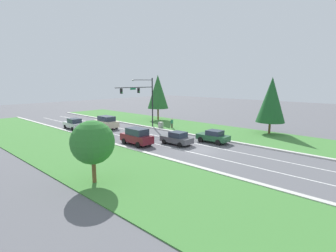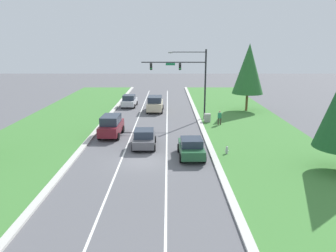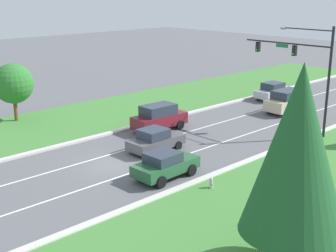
{
  "view_description": "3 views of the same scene",
  "coord_description": "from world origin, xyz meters",
  "px_view_note": "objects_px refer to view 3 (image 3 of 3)",
  "views": [
    {
      "loc": [
        -24.44,
        -17.52,
        7.99
      ],
      "look_at": [
        2.17,
        7.35,
        1.62
      ],
      "focal_mm": 28.0,
      "sensor_mm": 36.0,
      "label": 1
    },
    {
      "loc": [
        1.92,
        -24.36,
        8.9
      ],
      "look_at": [
        1.95,
        7.14,
        1.05
      ],
      "focal_mm": 35.0,
      "sensor_mm": 36.0,
      "label": 2
    },
    {
      "loc": [
        22.97,
        -17.07,
        10.98
      ],
      "look_at": [
        -1.55,
        6.11,
        1.04
      ],
      "focal_mm": 50.0,
      "sensor_mm": 36.0,
      "label": 3
    }
  ],
  "objects_px": {
    "forest_sedan": "(165,165)",
    "champagne_suv": "(288,101)",
    "utility_cabinet": "(313,137)",
    "fire_hydrant": "(211,183)",
    "graphite_sedan": "(155,140)",
    "pedestrian": "(318,139)",
    "conifer_far_right_tree": "(297,151)",
    "burgundy_suv": "(159,117)",
    "oak_near_left_tree": "(13,84)",
    "traffic_signal_mast": "(304,62)",
    "silver_sedan": "(274,91)"
  },
  "relations": [
    {
      "from": "traffic_signal_mast",
      "to": "utility_cabinet",
      "type": "relative_size",
      "value": 7.98
    },
    {
      "from": "burgundy_suv",
      "to": "conifer_far_right_tree",
      "type": "bearing_deg",
      "value": -25.81
    },
    {
      "from": "champagne_suv",
      "to": "conifer_far_right_tree",
      "type": "height_order",
      "value": "conifer_far_right_tree"
    },
    {
      "from": "forest_sedan",
      "to": "utility_cabinet",
      "type": "height_order",
      "value": "forest_sedan"
    },
    {
      "from": "utility_cabinet",
      "to": "fire_hydrant",
      "type": "relative_size",
      "value": 1.5
    },
    {
      "from": "forest_sedan",
      "to": "oak_near_left_tree",
      "type": "bearing_deg",
      "value": -179.23
    },
    {
      "from": "pedestrian",
      "to": "conifer_far_right_tree",
      "type": "bearing_deg",
      "value": 114.13
    },
    {
      "from": "silver_sedan",
      "to": "pedestrian",
      "type": "height_order",
      "value": "silver_sedan"
    },
    {
      "from": "forest_sedan",
      "to": "burgundy_suv",
      "type": "bearing_deg",
      "value": 138.06
    },
    {
      "from": "forest_sedan",
      "to": "oak_near_left_tree",
      "type": "height_order",
      "value": "oak_near_left_tree"
    },
    {
      "from": "utility_cabinet",
      "to": "champagne_suv",
      "type": "bearing_deg",
      "value": 134.39
    },
    {
      "from": "silver_sedan",
      "to": "utility_cabinet",
      "type": "height_order",
      "value": "silver_sedan"
    },
    {
      "from": "traffic_signal_mast",
      "to": "champagne_suv",
      "type": "distance_m",
      "value": 7.69
    },
    {
      "from": "traffic_signal_mast",
      "to": "forest_sedan",
      "type": "relative_size",
      "value": 1.98
    },
    {
      "from": "graphite_sedan",
      "to": "conifer_far_right_tree",
      "type": "distance_m",
      "value": 16.23
    },
    {
      "from": "forest_sedan",
      "to": "fire_hydrant",
      "type": "distance_m",
      "value": 3.16
    },
    {
      "from": "graphite_sedan",
      "to": "silver_sedan",
      "type": "bearing_deg",
      "value": 99.3
    },
    {
      "from": "burgundy_suv",
      "to": "fire_hydrant",
      "type": "relative_size",
      "value": 6.63
    },
    {
      "from": "forest_sedan",
      "to": "champagne_suv",
      "type": "xyz_separation_m",
      "value": [
        -3.65,
        18.82,
        0.23
      ]
    },
    {
      "from": "silver_sedan",
      "to": "conifer_far_right_tree",
      "type": "bearing_deg",
      "value": -52.53
    },
    {
      "from": "champagne_suv",
      "to": "oak_near_left_tree",
      "type": "bearing_deg",
      "value": -124.75
    },
    {
      "from": "traffic_signal_mast",
      "to": "utility_cabinet",
      "type": "distance_m",
      "value": 5.82
    },
    {
      "from": "champagne_suv",
      "to": "utility_cabinet",
      "type": "height_order",
      "value": "champagne_suv"
    },
    {
      "from": "conifer_far_right_tree",
      "to": "traffic_signal_mast",
      "type": "bearing_deg",
      "value": 120.36
    },
    {
      "from": "forest_sedan",
      "to": "champagne_suv",
      "type": "relative_size",
      "value": 0.88
    },
    {
      "from": "burgundy_suv",
      "to": "oak_near_left_tree",
      "type": "xyz_separation_m",
      "value": [
        -10.38,
        -7.15,
        2.21
      ]
    },
    {
      "from": "pedestrian",
      "to": "conifer_far_right_tree",
      "type": "distance_m",
      "value": 15.94
    },
    {
      "from": "traffic_signal_mast",
      "to": "oak_near_left_tree",
      "type": "bearing_deg",
      "value": -140.99
    },
    {
      "from": "champagne_suv",
      "to": "oak_near_left_tree",
      "type": "xyz_separation_m",
      "value": [
        -14.26,
        -19.59,
        2.22
      ]
    },
    {
      "from": "graphite_sedan",
      "to": "forest_sedan",
      "type": "relative_size",
      "value": 0.98
    },
    {
      "from": "forest_sedan",
      "to": "burgundy_suv",
      "type": "distance_m",
      "value": 9.87
    },
    {
      "from": "traffic_signal_mast",
      "to": "graphite_sedan",
      "type": "bearing_deg",
      "value": -111.47
    },
    {
      "from": "conifer_far_right_tree",
      "to": "utility_cabinet",
      "type": "bearing_deg",
      "value": 116.89
    },
    {
      "from": "graphite_sedan",
      "to": "oak_near_left_tree",
      "type": "xyz_separation_m",
      "value": [
        -13.93,
        -3.56,
        2.48
      ]
    },
    {
      "from": "burgundy_suv",
      "to": "oak_near_left_tree",
      "type": "distance_m",
      "value": 12.8
    },
    {
      "from": "conifer_far_right_tree",
      "to": "champagne_suv",
      "type": "bearing_deg",
      "value": 122.94
    },
    {
      "from": "silver_sedan",
      "to": "fire_hydrant",
      "type": "relative_size",
      "value": 6.5
    },
    {
      "from": "graphite_sedan",
      "to": "pedestrian",
      "type": "distance_m",
      "value": 11.31
    },
    {
      "from": "silver_sedan",
      "to": "oak_near_left_tree",
      "type": "distance_m",
      "value": 25.47
    },
    {
      "from": "pedestrian",
      "to": "forest_sedan",
      "type": "bearing_deg",
      "value": 68.82
    },
    {
      "from": "fire_hydrant",
      "to": "oak_near_left_tree",
      "type": "height_order",
      "value": "oak_near_left_tree"
    },
    {
      "from": "champagne_suv",
      "to": "conifer_far_right_tree",
      "type": "bearing_deg",
      "value": -55.74
    },
    {
      "from": "champagne_suv",
      "to": "fire_hydrant",
      "type": "xyz_separation_m",
      "value": [
        6.68,
        -18.06,
        -0.73
      ]
    },
    {
      "from": "conifer_far_right_tree",
      "to": "oak_near_left_tree",
      "type": "bearing_deg",
      "value": 175.42
    },
    {
      "from": "burgundy_suv",
      "to": "fire_hydrant",
      "type": "bearing_deg",
      "value": -26.24
    },
    {
      "from": "graphite_sedan",
      "to": "forest_sedan",
      "type": "distance_m",
      "value": 4.87
    },
    {
      "from": "champagne_suv",
      "to": "traffic_signal_mast",
      "type": "bearing_deg",
      "value": -47.5
    },
    {
      "from": "champagne_suv",
      "to": "pedestrian",
      "type": "distance_m",
      "value": 11.01
    },
    {
      "from": "fire_hydrant",
      "to": "utility_cabinet",
      "type": "bearing_deg",
      "value": 91.41
    },
    {
      "from": "pedestrian",
      "to": "fire_hydrant",
      "type": "xyz_separation_m",
      "value": [
        -0.92,
        -10.09,
        -0.59
      ]
    }
  ]
}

